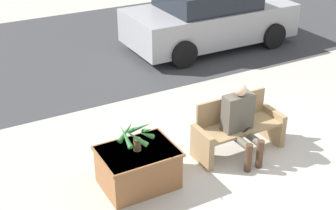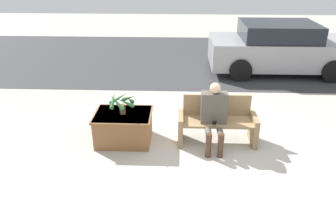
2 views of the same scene
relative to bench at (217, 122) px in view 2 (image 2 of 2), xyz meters
name	(u,v)px [view 2 (image 2 of 2)]	position (x,y,z in m)	size (l,w,h in m)	color
ground_plane	(218,160)	(-0.02, -0.66, -0.39)	(30.00, 30.00, 0.00)	#ADA89E
road_surface	(200,58)	(-0.02, 5.41, -0.39)	(20.00, 6.00, 0.01)	#38383A
bench	(217,122)	(0.00, 0.00, 0.00)	(1.43, 0.52, 0.86)	#8C704C
person_seated	(214,113)	(-0.08, -0.17, 0.26)	(0.46, 0.62, 1.20)	#4C473D
planter_box	(124,126)	(-1.72, -0.07, -0.09)	(1.04, 0.80, 0.57)	brown
potted_plant	(122,101)	(-1.72, -0.07, 0.42)	(0.53, 0.52, 0.42)	brown
parked_car	(279,48)	(2.19, 4.15, 0.32)	(4.03, 1.98, 1.44)	#99999E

